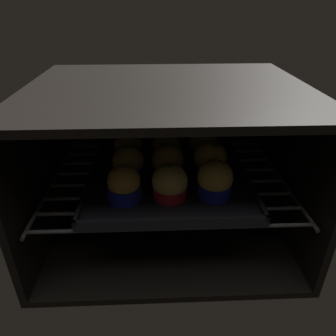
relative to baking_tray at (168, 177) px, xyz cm
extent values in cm
cube|color=black|center=(0.00, 1.64, -15.43)|extent=(59.00, 47.00, 1.50)
cube|color=black|center=(0.00, 1.64, 20.07)|extent=(59.00, 47.00, 1.50)
cube|color=black|center=(0.00, 24.39, 2.32)|extent=(59.00, 1.50, 34.00)
cube|color=black|center=(-28.75, 1.64, 2.32)|extent=(1.50, 47.00, 34.00)
cube|color=black|center=(28.75, 1.64, 2.32)|extent=(1.50, 47.00, 34.00)
cylinder|color=#4C494C|center=(0.00, -17.36, -1.08)|extent=(54.00, 0.80, 0.80)
cylinder|color=#4C494C|center=(0.00, -11.94, -1.08)|extent=(54.00, 0.80, 0.80)
cylinder|color=#4C494C|center=(0.00, -6.51, -1.08)|extent=(54.00, 0.80, 0.80)
cylinder|color=#4C494C|center=(0.00, -1.08, -1.08)|extent=(54.00, 0.80, 0.80)
cylinder|color=#4C494C|center=(0.00, 4.35, -1.08)|extent=(54.00, 0.80, 0.80)
cylinder|color=#4C494C|center=(0.00, 9.78, -1.08)|extent=(54.00, 0.80, 0.80)
cylinder|color=#4C494C|center=(0.00, 15.21, -1.08)|extent=(54.00, 0.80, 0.80)
cylinder|color=#4C494C|center=(0.00, 20.64, -1.08)|extent=(54.00, 0.80, 0.80)
cylinder|color=#4C494C|center=(-27.00, 1.64, -1.08)|extent=(0.80, 42.00, 0.80)
cylinder|color=#4C494C|center=(27.00, 1.64, -1.08)|extent=(0.80, 42.00, 0.80)
cube|color=black|center=(0.00, 0.00, -0.08)|extent=(36.29, 36.29, 1.20)
cube|color=black|center=(0.00, -17.74, 1.02)|extent=(36.29, 0.80, 1.00)
cube|color=black|center=(0.00, 17.74, 1.02)|extent=(36.29, 0.80, 1.00)
cube|color=black|center=(-17.74, 0.00, 1.02)|extent=(0.80, 36.29, 1.00)
cube|color=black|center=(17.74, 0.00, 1.02)|extent=(0.80, 36.29, 1.00)
cylinder|color=#1928B7|center=(-9.23, -9.31, 2.03)|extent=(6.92, 6.92, 3.00)
sphere|color=gold|center=(-9.23, -9.31, 4.67)|extent=(6.64, 6.64, 6.64)
cylinder|color=red|center=(0.23, -8.99, 2.03)|extent=(6.92, 6.92, 3.00)
sphere|color=#DBBC60|center=(0.23, -8.99, 4.18)|extent=(7.32, 7.32, 7.32)
sphere|color=#28702D|center=(0.22, -8.91, 6.82)|extent=(2.23, 2.23, 2.23)
cylinder|color=#1928B7|center=(9.20, -9.02, 2.03)|extent=(6.92, 6.92, 3.00)
sphere|color=gold|center=(9.20, -9.02, 4.97)|extent=(7.26, 7.26, 7.26)
sphere|color=#19511E|center=(9.82, -8.60, 7.73)|extent=(1.63, 1.63, 1.63)
cylinder|color=#1928B7|center=(-9.02, -0.35, 2.03)|extent=(6.92, 6.92, 3.00)
sphere|color=gold|center=(-9.02, -0.35, 4.57)|extent=(7.14, 7.14, 7.14)
cylinder|color=#7A238C|center=(0.38, 0.40, 2.03)|extent=(6.92, 6.92, 3.00)
sphere|color=gold|center=(0.38, 0.40, 4.30)|extent=(7.41, 7.41, 7.41)
sphere|color=#28702D|center=(-0.63, 0.95, 6.93)|extent=(2.47, 2.47, 2.47)
cylinder|color=#1928B7|center=(9.61, -0.06, 2.03)|extent=(6.92, 6.92, 3.00)
sphere|color=gold|center=(9.61, -0.06, 4.97)|extent=(7.60, 7.60, 7.60)
sphere|color=#1E6023|center=(10.14, -0.98, 7.62)|extent=(2.33, 2.33, 2.33)
cylinder|color=#0C8C84|center=(-9.59, 9.22, 2.03)|extent=(6.92, 6.92, 3.00)
sphere|color=gold|center=(-9.59, 9.22, 4.11)|extent=(7.18, 7.18, 7.18)
sphere|color=#19511E|center=(-10.95, 9.49, 6.50)|extent=(1.95, 1.95, 1.95)
cylinder|color=#1928B7|center=(-0.35, 9.00, 2.03)|extent=(6.92, 6.92, 3.00)
sphere|color=gold|center=(-0.35, 9.00, 4.19)|extent=(7.10, 7.10, 7.10)
cylinder|color=#7A238C|center=(9.31, 9.58, 2.03)|extent=(6.92, 6.92, 3.00)
sphere|color=#DBBC60|center=(9.31, 9.58, 4.47)|extent=(7.09, 7.09, 7.09)
sphere|color=#19511E|center=(9.27, 10.11, 6.77)|extent=(1.79, 1.79, 1.79)
camera|label=1|loc=(-2.68, -63.51, 37.21)|focal=33.68mm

